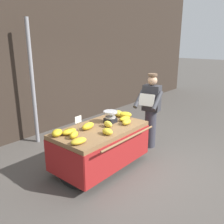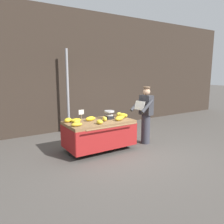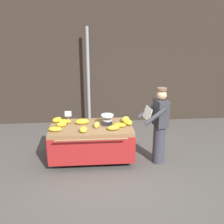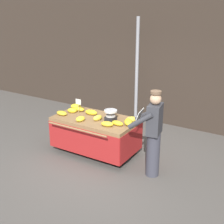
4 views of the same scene
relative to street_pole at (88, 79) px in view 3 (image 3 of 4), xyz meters
name	(u,v)px [view 3 (image 3 of 4)]	position (x,y,z in m)	size (l,w,h in m)	color
ground_plane	(119,168)	(0.64, -2.50, -1.45)	(60.00, 60.00, 0.00)	#514C47
back_wall	(109,52)	(0.64, 0.53, 0.71)	(16.00, 0.24, 4.32)	#332821
street_pole	(88,79)	(0.00, 0.00, 0.00)	(0.09, 0.09, 2.90)	gray
banana_cart	(91,135)	(0.06, -2.06, -0.84)	(1.83, 1.20, 0.83)	olive
weighing_scale	(107,120)	(0.42, -2.01, -0.50)	(0.28, 0.28, 0.24)	black
price_sign	(68,115)	(-0.43, -2.01, -0.37)	(0.14, 0.01, 0.34)	#997A51
banana_bunch_0	(97,125)	(0.18, -2.15, -0.56)	(0.11, 0.23, 0.12)	yellow
banana_bunch_1	(127,122)	(0.86, -2.03, -0.55)	(0.17, 0.29, 0.12)	gold
banana_bunch_2	(55,129)	(-0.70, -2.29, -0.57)	(0.17, 0.28, 0.09)	gold
banana_bunch_3	(125,119)	(0.84, -1.88, -0.55)	(0.16, 0.26, 0.13)	yellow
banana_bunch_4	(114,128)	(0.53, -2.32, -0.56)	(0.15, 0.26, 0.10)	gold
banana_bunch_5	(57,120)	(-0.71, -1.77, -0.56)	(0.17, 0.24, 0.11)	gold
banana_bunch_6	(120,125)	(0.68, -2.16, -0.57)	(0.14, 0.27, 0.09)	gold
banana_bunch_7	(65,121)	(-0.53, -1.87, -0.56)	(0.15, 0.27, 0.10)	gold
banana_bunch_8	(61,124)	(-0.58, -2.06, -0.56)	(0.12, 0.21, 0.12)	gold
banana_bunch_9	(82,122)	(-0.14, -1.94, -0.55)	(0.13, 0.29, 0.12)	gold
banana_bunch_10	(83,129)	(-0.10, -2.38, -0.56)	(0.15, 0.22, 0.11)	yellow
vendor_person	(159,126)	(1.53, -2.27, -0.57)	(0.63, 0.58, 1.71)	#383842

